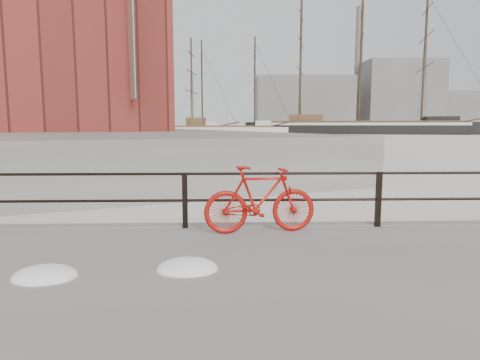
# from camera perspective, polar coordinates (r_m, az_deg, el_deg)

# --- Properties ---
(far_quay) EXTENTS (78.44, 148.07, 1.80)m
(far_quay) POSITION_cam_1_polar(r_m,az_deg,el_deg) (86.56, -24.96, 5.88)
(far_quay) COLOR gray
(far_quay) RESTS_ON ground
(bicycle) EXTENTS (1.94, 0.54, 1.16)m
(bicycle) POSITION_cam_1_polar(r_m,az_deg,el_deg) (7.30, 2.70, -2.60)
(bicycle) COLOR #B1110B
(bicycle) RESTS_ON promenade
(barque_black) EXTENTS (62.42, 33.50, 33.68)m
(barque_black) POSITION_cam_1_polar(r_m,az_deg,el_deg) (102.92, 15.47, 5.93)
(barque_black) COLOR black
(barque_black) RESTS_ON ground
(schooner_mid) EXTENTS (27.64, 14.22, 19.29)m
(schooner_mid) POSITION_cam_1_polar(r_m,az_deg,el_deg) (82.66, -2.25, 5.90)
(schooner_mid) COLOR beige
(schooner_mid) RESTS_ON ground
(schooner_left) EXTENTS (26.43, 13.40, 19.39)m
(schooner_left) POSITION_cam_1_polar(r_m,az_deg,el_deg) (86.76, -8.90, 5.88)
(schooner_left) COLOR silver
(schooner_left) RESTS_ON ground
(workboat_near) EXTENTS (11.39, 10.70, 7.00)m
(workboat_near) POSITION_cam_1_polar(r_m,az_deg,el_deg) (45.79, -27.90, 3.81)
(workboat_near) COLOR black
(workboat_near) RESTS_ON ground
(workboat_far) EXTENTS (11.11, 6.52, 7.00)m
(workboat_far) POSITION_cam_1_polar(r_m,az_deg,el_deg) (53.13, -28.38, 4.16)
(workboat_far) COLOR black
(workboat_far) RESTS_ON ground
(apartment_mustard) EXTENTS (26.02, 22.15, 22.20)m
(apartment_mustard) POSITION_cam_1_polar(r_m,az_deg,el_deg) (54.70, -28.45, 17.84)
(apartment_mustard) COLOR gold
(apartment_mustard) RESTS_ON far_quay
(apartment_cream) EXTENTS (24.16, 21.40, 21.20)m
(apartment_cream) POSITION_cam_1_polar(r_m,az_deg,el_deg) (77.29, -27.09, 14.22)
(apartment_cream) COLOR beige
(apartment_cream) RESTS_ON far_quay
(apartment_grey) EXTENTS (26.02, 22.15, 23.20)m
(apartment_grey) POSITION_cam_1_polar(r_m,az_deg,el_deg) (99.23, -26.44, 13.15)
(apartment_grey) COLOR #AAA9A4
(apartment_grey) RESTS_ON far_quay
(apartment_brick) EXTENTS (27.87, 22.90, 21.20)m
(apartment_brick) POSITION_cam_1_polar(r_m,az_deg,el_deg) (122.01, -25.96, 11.49)
(apartment_brick) COLOR brown
(apartment_brick) RESTS_ON far_quay
(industrial_west) EXTENTS (32.00, 18.00, 18.00)m
(industrial_west) POSITION_cam_1_polar(r_m,az_deg,el_deg) (150.17, 8.31, 9.94)
(industrial_west) COLOR gray
(industrial_west) RESTS_ON ground
(industrial_mid) EXTENTS (26.00, 20.00, 24.00)m
(industrial_mid) POSITION_cam_1_polar(r_m,az_deg,el_deg) (164.83, 20.28, 10.38)
(industrial_mid) COLOR gray
(industrial_mid) RESTS_ON ground
(industrial_east) EXTENTS (20.00, 16.00, 14.00)m
(industrial_east) POSITION_cam_1_polar(r_m,az_deg,el_deg) (178.87, 26.51, 8.19)
(industrial_east) COLOR gray
(industrial_east) RESTS_ON ground
(smokestack) EXTENTS (2.80, 2.80, 44.00)m
(smokestack) POSITION_cam_1_polar(r_m,az_deg,el_deg) (166.11, 15.49, 14.01)
(smokestack) COLOR gray
(smokestack) RESTS_ON ground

